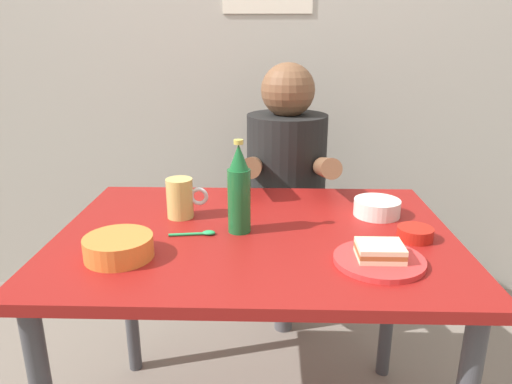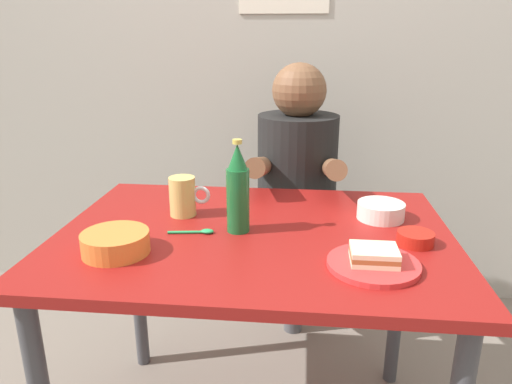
# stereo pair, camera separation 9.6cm
# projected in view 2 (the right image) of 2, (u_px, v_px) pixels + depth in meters

# --- Properties ---
(wall_back) EXTENTS (4.40, 0.09, 2.60)m
(wall_back) POSITION_uv_depth(u_px,v_px,m) (279.00, 27.00, 2.15)
(wall_back) COLOR #ADA89E
(wall_back) RESTS_ON ground
(dining_table) EXTENTS (1.10, 0.80, 0.74)m
(dining_table) POSITION_uv_depth(u_px,v_px,m) (254.00, 261.00, 1.36)
(dining_table) COLOR maroon
(dining_table) RESTS_ON ground
(stool) EXTENTS (0.34, 0.34, 0.45)m
(stool) POSITION_uv_depth(u_px,v_px,m) (295.00, 259.00, 2.04)
(stool) COLOR #4C4C51
(stool) RESTS_ON ground
(person_seated) EXTENTS (0.33, 0.56, 0.72)m
(person_seated) POSITION_uv_depth(u_px,v_px,m) (297.00, 167.00, 1.90)
(person_seated) COLOR black
(person_seated) RESTS_ON stool
(plate_orange) EXTENTS (0.22, 0.22, 0.01)m
(plate_orange) POSITION_uv_depth(u_px,v_px,m) (373.00, 264.00, 1.13)
(plate_orange) COLOR red
(plate_orange) RESTS_ON dining_table
(sandwich) EXTENTS (0.11, 0.09, 0.04)m
(sandwich) POSITION_uv_depth(u_px,v_px,m) (374.00, 255.00, 1.12)
(sandwich) COLOR beige
(sandwich) RESTS_ON plate_orange
(beer_mug) EXTENTS (0.13, 0.08, 0.12)m
(beer_mug) POSITION_uv_depth(u_px,v_px,m) (183.00, 196.00, 1.44)
(beer_mug) COLOR #D1BC66
(beer_mug) RESTS_ON dining_table
(beer_bottle) EXTENTS (0.06, 0.06, 0.26)m
(beer_bottle) POSITION_uv_depth(u_px,v_px,m) (238.00, 191.00, 1.30)
(beer_bottle) COLOR #19602D
(beer_bottle) RESTS_ON dining_table
(soup_bowl_orange) EXTENTS (0.17, 0.17, 0.05)m
(soup_bowl_orange) POSITION_uv_depth(u_px,v_px,m) (115.00, 242.00, 1.19)
(soup_bowl_orange) COLOR orange
(soup_bowl_orange) RESTS_ON dining_table
(sambal_bowl_red) EXTENTS (0.10, 0.10, 0.03)m
(sambal_bowl_red) POSITION_uv_depth(u_px,v_px,m) (416.00, 238.00, 1.25)
(sambal_bowl_red) COLOR #B21E14
(sambal_bowl_red) RESTS_ON dining_table
(rice_bowl_white) EXTENTS (0.14, 0.14, 0.05)m
(rice_bowl_white) POSITION_uv_depth(u_px,v_px,m) (381.00, 210.00, 1.42)
(rice_bowl_white) COLOR silver
(rice_bowl_white) RESTS_ON dining_table
(spoon) EXTENTS (0.13, 0.03, 0.01)m
(spoon) POSITION_uv_depth(u_px,v_px,m) (199.00, 232.00, 1.32)
(spoon) COLOR #26A559
(spoon) RESTS_ON dining_table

